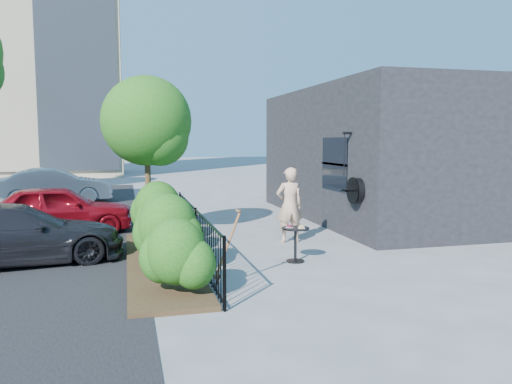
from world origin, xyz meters
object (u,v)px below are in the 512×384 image
object	(u,v)px
cafe_table	(295,238)
woman	(290,205)
patio_tree	(150,126)
shovel	(226,253)
car_darkgrey	(15,234)
car_silver	(54,186)
car_red	(58,209)

from	to	relation	value
cafe_table	woman	size ratio (longest dim) A/B	0.41
patio_tree	shovel	size ratio (longest dim) A/B	2.96
patio_tree	car_darkgrey	world-z (taller)	patio_tree
woman	car_darkgrey	xyz separation A→B (m)	(-5.87, -0.64, -0.30)
patio_tree	car_silver	bearing A→B (deg)	112.66
shovel	car_red	xyz separation A→B (m)	(-3.30, 5.75, 0.06)
patio_tree	shovel	xyz separation A→B (m)	(0.98, -4.59, -2.18)
woman	patio_tree	bearing A→B (deg)	-22.02
cafe_table	woman	world-z (taller)	woman
cafe_table	car_darkgrey	size ratio (longest dim) A/B	0.18
patio_tree	car_darkgrey	xyz separation A→B (m)	(-2.72, -2.03, -2.17)
patio_tree	car_silver	world-z (taller)	patio_tree
patio_tree	car_silver	distance (m)	8.73
patio_tree	cafe_table	distance (m)	4.78
shovel	car_silver	bearing A→B (deg)	108.88
woman	shovel	size ratio (longest dim) A/B	1.35
shovel	car_red	bearing A→B (deg)	119.84
cafe_table	car_silver	size ratio (longest dim) A/B	0.18
woman	shovel	bearing A→B (deg)	57.58
patio_tree	car_darkgrey	distance (m)	4.02
car_silver	car_red	bearing A→B (deg)	-179.50
car_red	car_silver	distance (m)	6.74
patio_tree	woman	bearing A→B (deg)	-23.74
woman	cafe_table	bearing A→B (deg)	76.88
patio_tree	cafe_table	world-z (taller)	patio_tree
patio_tree	woman	size ratio (longest dim) A/B	2.20
car_silver	shovel	bearing A→B (deg)	-168.72
cafe_table	shovel	xyz separation A→B (m)	(-1.68, -1.35, 0.10)
cafe_table	car_silver	world-z (taller)	car_silver
patio_tree	car_darkgrey	bearing A→B (deg)	-143.25
shovel	car_red	distance (m)	6.63
patio_tree	car_silver	size ratio (longest dim) A/B	0.95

